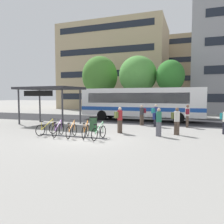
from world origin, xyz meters
TOP-DOWN VIEW (x-y plane):
  - ground at (0.00, 0.00)m, footprint 200.00×200.00m
  - bus_lane_asphalt at (0.00, 10.46)m, footprint 80.00×7.20m
  - city_bus at (0.91, 10.46)m, footprint 12.08×2.85m
  - bike_rack at (-1.12, 0.24)m, footprint 4.51×0.11m
  - parked_bicycle_yellow_0 at (-2.93, 0.32)m, footprint 0.59×1.69m
  - parked_bicycle_purple_1 at (-2.07, 0.25)m, footprint 0.52×1.71m
  - parked_bicycle_orange_2 at (-1.08, 0.16)m, footprint 0.52×1.71m
  - parked_bicycle_orange_3 at (-0.24, 0.34)m, footprint 0.57×1.69m
  - parked_bicycle_green_4 at (0.68, 0.13)m, footprint 0.52×1.72m
  - transit_shelter at (-6.02, 4.97)m, footprint 5.61×3.76m
  - commuter_olive_pack_0 at (4.70, 3.07)m, footprint 0.60×0.54m
  - commuter_teal_pack_1 at (2.90, 6.42)m, footprint 0.59×0.58m
  - commuter_maroon_pack_2 at (1.72, 6.87)m, footprint 0.58×0.59m
  - commuter_navy_pack_3 at (3.69, 2.22)m, footprint 0.60×0.48m
  - commuter_olive_pack_4 at (1.12, 2.55)m, footprint 0.59×0.58m
  - commuter_maroon_pack_6 at (5.30, 6.79)m, footprint 0.34×0.52m
  - trash_bin at (-0.83, 2.69)m, footprint 0.55×0.55m
  - street_tree_0 at (-6.92, 18.37)m, footprint 5.09×5.09m
  - street_tree_1 at (3.08, 16.95)m, footprint 3.47×3.47m
  - street_tree_2 at (-1.14, 17.56)m, footprint 4.96×4.96m
  - building_left_wing at (-8.92, 31.04)m, footprint 19.84×12.24m
  - building_centre_block at (3.41, 43.77)m, footprint 15.46×10.86m

SIDE VIEW (x-z plane):
  - ground at x=0.00m, z-range 0.00..0.00m
  - bus_lane_asphalt at x=0.00m, z-range 0.00..0.01m
  - bike_rack at x=-1.12m, z-range -0.25..0.45m
  - parked_bicycle_yellow_0 at x=-2.93m, z-range -0.11..0.88m
  - parked_bicycle_purple_1 at x=-2.07m, z-range -0.11..0.88m
  - parked_bicycle_orange_2 at x=-1.08m, z-range -0.11..0.88m
  - parked_bicycle_orange_3 at x=-0.24m, z-range -0.11..0.88m
  - parked_bicycle_green_4 at x=0.68m, z-range -0.11..0.88m
  - trash_bin at x=-0.83m, z-range 0.00..1.03m
  - commuter_maroon_pack_2 at x=1.72m, z-range 0.13..1.83m
  - commuter_olive_pack_4 at x=1.12m, z-range 0.13..1.84m
  - commuter_olive_pack_0 at x=4.70m, z-range 0.13..1.84m
  - commuter_navy_pack_3 at x=3.69m, z-range 0.13..1.84m
  - commuter_maroon_pack_6 at x=5.30m, z-range 0.14..1.90m
  - commuter_teal_pack_1 at x=2.90m, z-range 0.14..1.91m
  - city_bus at x=0.91m, z-range 0.18..3.38m
  - transit_shelter at x=-6.02m, z-range 1.39..4.60m
  - street_tree_1 at x=3.08m, z-range 1.44..8.33m
  - street_tree_2 at x=-1.14m, z-range 1.34..9.06m
  - street_tree_0 at x=-6.92m, z-range 1.22..9.39m
  - building_centre_block at x=3.41m, z-range 0.00..15.69m
  - building_left_wing at x=-8.92m, z-range 0.00..15.96m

